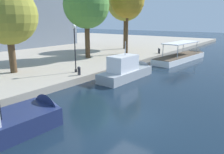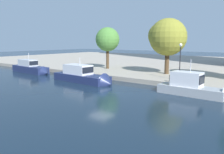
# 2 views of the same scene
# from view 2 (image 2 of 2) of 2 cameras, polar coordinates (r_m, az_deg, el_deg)

# --- Properties ---
(ground_plane) EXTENTS (220.00, 220.00, 0.00)m
(ground_plane) POSITION_cam_2_polar(r_m,az_deg,el_deg) (24.98, -2.72, -4.32)
(ground_plane) COLOR #142333
(dock_promenade) EXTENTS (120.00, 55.00, 0.65)m
(dock_promenade) POSITION_cam_2_polar(r_m,az_deg,el_deg) (56.53, 21.05, 2.89)
(dock_promenade) COLOR #A39989
(dock_promenade) RESTS_ON ground_plane
(motor_yacht_0) EXTENTS (10.22, 2.78, 4.34)m
(motor_yacht_0) POSITION_cam_2_polar(r_m,az_deg,el_deg) (44.43, -19.75, 1.88)
(motor_yacht_0) COLOR navy
(motor_yacht_0) RESTS_ON ground_plane
(motor_yacht_1) EXTENTS (10.48, 3.24, 4.49)m
(motor_yacht_1) POSITION_cam_2_polar(r_m,az_deg,el_deg) (32.56, -7.14, -0.14)
(motor_yacht_1) COLOR navy
(motor_yacht_1) RESTS_ON ground_plane
(motor_yacht_2) EXTENTS (8.03, 2.42, 4.67)m
(motor_yacht_2) POSITION_cam_2_polar(r_m,az_deg,el_deg) (25.67, 20.39, -2.95)
(motor_yacht_2) COLOR #9EA3A8
(motor_yacht_2) RESTS_ON ground_plane
(mooring_bollard_2) EXTENTS (0.33, 0.33, 0.88)m
(mooring_bollard_2) POSITION_cam_2_polar(r_m,az_deg,el_deg) (29.87, 14.58, -0.22)
(mooring_bollard_2) COLOR #2D2D33
(mooring_bollard_2) RESTS_ON dock_promenade
(lamp_post) EXTENTS (0.40, 0.40, 4.86)m
(lamp_post) POSITION_cam_2_polar(r_m,az_deg,el_deg) (30.44, 16.87, 4.62)
(lamp_post) COLOR black
(lamp_post) RESTS_ON dock_promenade
(tree_2) EXTENTS (5.91, 6.01, 8.67)m
(tree_2) POSITION_cam_2_polar(r_m,az_deg,el_deg) (36.81, 13.58, 9.87)
(tree_2) COLOR #4C3823
(tree_2) RESTS_ON dock_promenade
(tree_4) EXTENTS (4.46, 4.46, 7.71)m
(tree_4) POSITION_cam_2_polar(r_m,az_deg,el_deg) (42.53, -0.99, 9.36)
(tree_4) COLOR #4C3823
(tree_4) RESTS_ON dock_promenade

